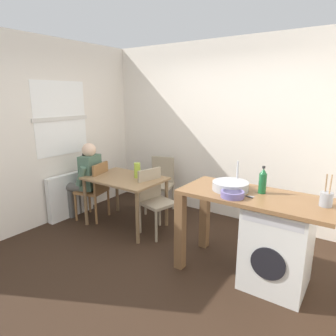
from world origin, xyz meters
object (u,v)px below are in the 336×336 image
object	(u,v)px
chair_opposite	(154,198)
utensil_crock	(326,199)
seated_person	(86,177)
mixing_bowl	(232,194)
chair_spare_by_wall	(161,181)
vase	(137,170)
dining_table	(125,184)
washing_machine	(277,246)
bottle_tall_green	(263,181)
chair_person_seat	(96,188)

from	to	relation	value
chair_opposite	utensil_crock	world-z (taller)	utensil_crock
seated_person	mixing_bowl	bearing A→B (deg)	-111.00
seated_person	mixing_bowl	distance (m)	2.53
chair_spare_by_wall	mixing_bowl	world-z (taller)	mixing_bowl
mixing_bowl	vase	xyz separation A→B (m)	(-1.64, 0.50, -0.11)
dining_table	utensil_crock	xyz separation A→B (m)	(2.58, -0.15, 0.35)
washing_machine	vase	xyz separation A→B (m)	(-2.06, 0.30, 0.42)
washing_machine	utensil_crock	distance (m)	0.67
washing_machine	utensil_crock	world-z (taller)	utensil_crock
dining_table	washing_machine	size ratio (longest dim) A/B	1.28
chair_opposite	chair_spare_by_wall	distance (m)	0.81
dining_table	bottle_tall_green	bearing A→B (deg)	-3.19
seated_person	mixing_bowl	size ratio (longest dim) A/B	5.23
chair_person_seat	mixing_bowl	bearing A→B (deg)	-112.40
seated_person	bottle_tall_green	distance (m)	2.72
bottle_tall_green	seated_person	bearing A→B (deg)	-179.77
dining_table	seated_person	distance (m)	0.71
washing_machine	seated_person	bearing A→B (deg)	178.45
seated_person	bottle_tall_green	size ratio (longest dim) A/B	4.22
utensil_crock	bottle_tall_green	bearing A→B (deg)	176.37
chair_opposite	bottle_tall_green	size ratio (longest dim) A/B	3.16
washing_machine	bottle_tall_green	size ratio (longest dim) A/B	3.02
chair_opposite	chair_spare_by_wall	xyz separation A→B (m)	(-0.40, 0.70, 0.00)
vase	chair_opposite	bearing A→B (deg)	-5.54
chair_person_seat	washing_machine	world-z (taller)	chair_person_seat
chair_opposite	washing_machine	xyz separation A→B (m)	(1.74, -0.27, -0.08)
chair_spare_by_wall	seated_person	bearing A→B (deg)	31.83
chair_person_seat	seated_person	xyz separation A→B (m)	(-0.16, -0.04, 0.16)
chair_person_seat	washing_machine	xyz separation A→B (m)	(2.76, -0.12, -0.08)
chair_opposite	bottle_tall_green	world-z (taller)	bottle_tall_green
chair_spare_by_wall	bottle_tall_green	world-z (taller)	bottle_tall_green
dining_table	vase	xyz separation A→B (m)	(0.15, 0.10, 0.20)
chair_person_seat	bottle_tall_green	distance (m)	2.60
seated_person	vase	bearing A→B (deg)	-90.11
dining_table	chair_spare_by_wall	distance (m)	0.79
dining_table	chair_spare_by_wall	world-z (taller)	chair_spare_by_wall
chair_spare_by_wall	seated_person	size ratio (longest dim) A/B	0.75
chair_opposite	chair_spare_by_wall	bearing A→B (deg)	-136.25
chair_spare_by_wall	washing_machine	bearing A→B (deg)	138.56
dining_table	washing_machine	distance (m)	2.23
washing_machine	chair_spare_by_wall	bearing A→B (deg)	155.52
chair_spare_by_wall	dining_table	bearing A→B (deg)	67.24
utensil_crock	vase	xyz separation A→B (m)	(-2.43, 0.25, -0.14)
chair_person_seat	mixing_bowl	world-z (taller)	mixing_bowl
washing_machine	bottle_tall_green	xyz separation A→B (m)	(-0.22, 0.09, 0.62)
seated_person	vase	xyz separation A→B (m)	(0.85, 0.22, 0.18)
utensil_crock	chair_opposite	bearing A→B (deg)	174.12
dining_table	vase	world-z (taller)	vase
dining_table	vase	size ratio (longest dim) A/B	5.09
bottle_tall_green	vase	world-z (taller)	bottle_tall_green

